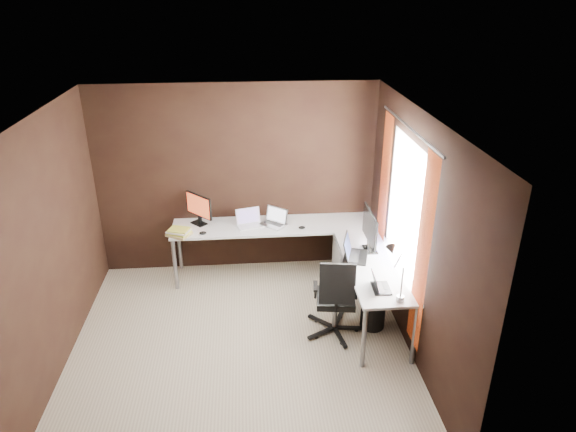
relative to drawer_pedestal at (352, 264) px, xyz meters
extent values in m
cube|color=#C1B496|center=(-1.43, -1.15, -0.30)|extent=(3.60, 3.60, 0.00)
cube|color=white|center=(-1.43, -1.15, 2.20)|extent=(3.60, 3.60, 0.00)
cube|color=black|center=(-1.43, 0.65, 0.95)|extent=(3.60, 0.00, 2.50)
cube|color=black|center=(-1.43, -2.95, 0.95)|extent=(3.60, 0.00, 2.50)
cube|color=black|center=(-3.23, -1.15, 0.95)|extent=(0.00, 3.60, 2.50)
cube|color=black|center=(0.37, -1.15, 0.95)|extent=(0.00, 3.60, 2.50)
cube|color=white|center=(0.36, -0.80, 1.15)|extent=(0.00, 1.00, 1.30)
cube|color=#E8591B|center=(0.32, -1.53, 0.95)|extent=(0.01, 0.35, 2.00)
cube|color=#E8591B|center=(0.32, -0.08, 0.95)|extent=(0.01, 0.35, 2.00)
cylinder|color=slate|center=(0.32, -0.80, 1.98)|extent=(0.02, 1.90, 0.02)
cube|color=white|center=(-0.96, 0.35, 0.41)|extent=(2.65, 0.60, 0.03)
cube|color=white|center=(0.07, -0.78, 0.41)|extent=(0.60, 1.65, 0.03)
cylinder|color=slate|center=(-2.24, 0.09, 0.05)|extent=(0.05, 0.05, 0.70)
cylinder|color=slate|center=(-2.24, 0.61, 0.05)|extent=(0.05, 0.05, 0.70)
cylinder|color=slate|center=(-0.19, -1.56, 0.05)|extent=(0.05, 0.05, 0.70)
cylinder|color=slate|center=(0.33, -1.56, 0.05)|extent=(0.05, 0.05, 0.70)
cylinder|color=slate|center=(0.33, 0.61, 0.05)|extent=(0.05, 0.05, 0.70)
cube|color=white|center=(0.00, 0.00, 0.00)|extent=(0.42, 0.50, 0.60)
cube|color=black|center=(-1.94, 0.46, 0.44)|extent=(0.23, 0.24, 0.01)
cube|color=black|center=(-1.92, 0.47, 0.49)|extent=(0.05, 0.05, 0.09)
cube|color=black|center=(-1.92, 0.47, 0.68)|extent=(0.34, 0.35, 0.29)
cube|color=#BB401B|center=(-1.93, 0.46, 0.68)|extent=(0.30, 0.31, 0.26)
cube|color=black|center=(0.11, -0.43, 0.44)|extent=(0.15, 0.23, 0.01)
cube|color=black|center=(0.09, -0.43, 0.50)|extent=(0.03, 0.05, 0.10)
cube|color=black|center=(0.09, -0.43, 0.73)|extent=(0.03, 0.60, 0.37)
cube|color=#1D1D9E|center=(0.10, -0.43, 0.73)|extent=(0.01, 0.57, 0.34)
cube|color=white|center=(-1.28, 0.34, 0.44)|extent=(0.36, 0.30, 0.02)
cube|color=white|center=(-1.30, 0.42, 0.54)|extent=(0.32, 0.14, 0.20)
cube|color=#75609D|center=(-1.30, 0.41, 0.54)|extent=(0.28, 0.12, 0.17)
cube|color=silver|center=(-0.98, 0.34, 0.44)|extent=(0.39, 0.37, 0.02)
cube|color=silver|center=(-0.93, 0.41, 0.54)|extent=(0.29, 0.25, 0.20)
cube|color=white|center=(-0.93, 0.40, 0.54)|extent=(0.25, 0.21, 0.17)
cube|color=black|center=(-0.09, -0.59, 0.44)|extent=(0.36, 0.43, 0.02)
cube|color=black|center=(-0.19, -0.56, 0.56)|extent=(0.18, 0.38, 0.23)
cube|color=#181D38|center=(-0.18, -0.56, 0.56)|extent=(0.15, 0.33, 0.20)
cube|color=black|center=(0.03, -1.27, 0.44)|extent=(0.19, 0.26, 0.02)
cube|color=black|center=(-0.04, -1.26, 0.52)|extent=(0.06, 0.25, 0.16)
cube|color=#B05184|center=(-0.03, -1.26, 0.52)|extent=(0.05, 0.22, 0.13)
cube|color=tan|center=(-2.16, 0.15, 0.44)|extent=(0.34, 0.32, 0.03)
cube|color=gold|center=(-2.16, 0.15, 0.47)|extent=(0.31, 0.28, 0.02)
cube|color=white|center=(-2.16, 0.15, 0.49)|extent=(0.32, 0.29, 0.02)
cube|color=gold|center=(-2.16, 0.15, 0.51)|extent=(0.28, 0.25, 0.02)
ellipsoid|color=black|center=(-1.87, 0.15, 0.45)|extent=(0.10, 0.07, 0.04)
ellipsoid|color=black|center=(-0.62, 0.20, 0.45)|extent=(0.10, 0.08, 0.03)
cylinder|color=slate|center=(0.16, -1.50, 0.46)|extent=(0.08, 0.08, 0.06)
cylinder|color=slate|center=(0.16, -1.50, 0.65)|extent=(0.02, 0.02, 0.32)
cylinder|color=slate|center=(0.11, -1.47, 0.87)|extent=(0.02, 0.17, 0.24)
cone|color=slate|center=(0.06, -1.40, 0.95)|extent=(0.10, 0.13, 0.13)
cylinder|color=slate|center=(-0.37, -0.95, -0.08)|extent=(0.05, 0.05, 0.34)
cube|color=black|center=(-0.37, -0.95, 0.12)|extent=(0.46, 0.46, 0.07)
cube|color=black|center=(-0.40, -1.14, 0.44)|extent=(0.39, 0.16, 0.45)
cylinder|color=black|center=(0.07, -0.90, -0.14)|extent=(0.36, 0.36, 0.32)
camera|label=1|loc=(-1.30, -5.63, 3.29)|focal=32.00mm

